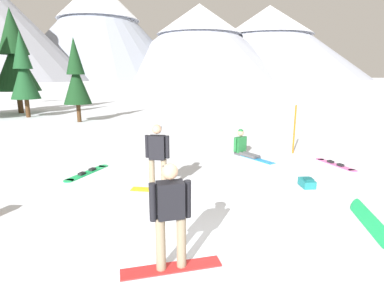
{
  "coord_description": "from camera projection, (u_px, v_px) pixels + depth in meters",
  "views": [
    {
      "loc": [
        -1.64,
        -4.76,
        2.94
      ],
      "look_at": [
        0.2,
        3.79,
        1.0
      ],
      "focal_mm": 28.83,
      "sensor_mm": 36.0,
      "label": 1
    }
  ],
  "objects": [
    {
      "name": "loose_snowboard_near_right",
      "position": [
        335.0,
        164.0,
        10.38
      ],
      "size": [
        0.5,
        1.74,
        0.09
      ],
      "color": "pink",
      "rests_on": "ground_plane"
    },
    {
      "name": "snowboarder_midground",
      "position": [
        157.0,
        156.0,
        7.87
      ],
      "size": [
        1.45,
        0.76,
        1.75
      ],
      "color": "yellow",
      "rests_on": "ground_plane"
    },
    {
      "name": "loose_snowboard_near_left",
      "position": [
        370.0,
        220.0,
        6.09
      ],
      "size": [
        0.81,
        1.79,
        0.28
      ],
      "color": "#19B259",
      "rests_on": "ground_plane"
    },
    {
      "name": "snowboarder_background",
      "position": [
        243.0,
        146.0,
        11.56
      ],
      "size": [
        1.04,
        1.75,
        0.99
      ],
      "color": "#4C4C51",
      "rests_on": "ground_plane"
    },
    {
      "name": "ground_plane",
      "position": [
        225.0,
        244.0,
        5.51
      ],
      "size": [
        800.0,
        800.0,
        0.0
      ],
      "primitive_type": "plane",
      "color": "silver"
    },
    {
      "name": "backpack_teal",
      "position": [
        307.0,
        183.0,
        8.3
      ],
      "size": [
        0.37,
        0.54,
        0.27
      ],
      "color": "#1E7A7F",
      "rests_on": "ground_plane"
    },
    {
      "name": "pine_tree_twin",
      "position": [
        76.0,
        77.0,
        19.46
      ],
      "size": [
        1.73,
        1.73,
        5.31
      ],
      "color": "#472D19",
      "rests_on": "ground_plane"
    },
    {
      "name": "pine_tree_leaning",
      "position": [
        23.0,
        71.0,
        21.63
      ],
      "size": [
        1.97,
        1.97,
        6.0
      ],
      "color": "#472D19",
      "rests_on": "ground_plane"
    },
    {
      "name": "trail_marker_pole",
      "position": [
        294.0,
        130.0,
        11.75
      ],
      "size": [
        0.06,
        0.06,
        1.87
      ],
      "primitive_type": "cylinder",
      "color": "orange",
      "rests_on": "ground_plane"
    },
    {
      "name": "snowboarder_foreground",
      "position": [
        171.0,
        215.0,
        4.61
      ],
      "size": [
        1.58,
        0.33,
        1.7
      ],
      "color": "red",
      "rests_on": "ground_plane"
    },
    {
      "name": "peak_north_spur",
      "position": [
        99.0,
        28.0,
        238.27
      ],
      "size": [
        138.02,
        138.02,
        74.25
      ],
      "color": "#8C93A3",
      "rests_on": "ground_plane"
    },
    {
      "name": "loose_snowboard_far_spare",
      "position": [
        87.0,
        173.0,
        9.5
      ],
      "size": [
        1.29,
        1.72,
        0.09
      ],
      "color": "#19B259",
      "rests_on": "ground_plane"
    },
    {
      "name": "peak_east_ridge",
      "position": [
        268.0,
        41.0,
        264.17
      ],
      "size": [
        165.34,
        165.34,
        60.78
      ],
      "color": "#9EA3B2",
      "rests_on": "ground_plane"
    },
    {
      "name": "peak_west_ridge",
      "position": [
        199.0,
        41.0,
        242.33
      ],
      "size": [
        148.79,
        148.79,
        57.2
      ],
      "color": "#9EA3B2",
      "rests_on": "ground_plane"
    },
    {
      "name": "pine_tree_slender",
      "position": [
        15.0,
        57.0,
        23.91
      ],
      "size": [
        3.4,
        3.4,
        8.01
      ],
      "color": "#472D19",
      "rests_on": "ground_plane"
    }
  ]
}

